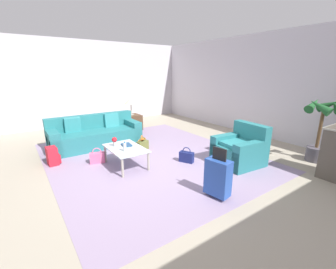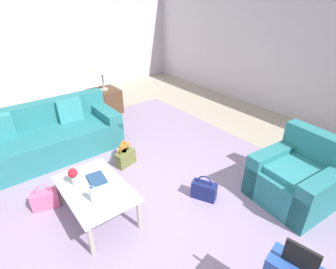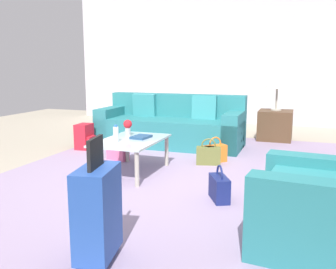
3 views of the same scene
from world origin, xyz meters
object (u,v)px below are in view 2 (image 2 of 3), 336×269
object	(u,v)px
handbag_pink	(45,199)
handbag_navy	(204,190)
armchair	(298,179)
handbag_orange	(124,153)
table_lamp	(101,68)
coffee_table	(95,191)
coffee_table_book	(97,179)
couch	(43,139)
flower_vase	(73,175)
side_table	(105,101)
handbag_olive	(125,158)
water_bottle	(93,194)

from	to	relation	value
handbag_pink	handbag_navy	xyz separation A→B (m)	(1.11, 1.68, 0.00)
armchair	handbag_navy	bearing A→B (deg)	-127.38
handbag_orange	table_lamp	bearing A→B (deg)	161.48
armchair	coffee_table	xyz separation A→B (m)	(-1.31, -2.17, 0.07)
coffee_table_book	handbag_navy	world-z (taller)	coffee_table_book
couch	armchair	bearing A→B (deg)	36.22
flower_vase	side_table	xyz separation A→B (m)	(-2.58, 1.65, -0.28)
armchair	coffee_table_book	bearing A→B (deg)	-124.32
handbag_olive	handbag_navy	size ratio (longest dim) A/B	1.00
water_bottle	table_lamp	bearing A→B (deg)	151.93
coffee_table	table_lamp	world-z (taller)	table_lamp
armchair	coffee_table	size ratio (longest dim) A/B	0.94
coffee_table	handbag_olive	distance (m)	1.09
handbag_orange	handbag_olive	bearing A→B (deg)	-21.59
coffee_table_book	handbag_olive	distance (m)	0.98
flower_vase	handbag_orange	xyz separation A→B (m)	(-0.64, 1.00, -0.42)
handbag_orange	coffee_table_book	bearing A→B (deg)	-46.24
armchair	handbag_olive	world-z (taller)	armchair
table_lamp	water_bottle	bearing A→B (deg)	-28.07
armchair	side_table	world-z (taller)	armchair
water_bottle	flower_vase	bearing A→B (deg)	-173.21
coffee_table	armchair	bearing A→B (deg)	58.94
table_lamp	handbag_orange	size ratio (longest dim) A/B	1.66
table_lamp	handbag_navy	size ratio (longest dim) A/B	1.66
coffee_table_book	water_bottle	bearing A→B (deg)	-22.95
armchair	table_lamp	world-z (taller)	table_lamp
coffee_table	handbag_olive	size ratio (longest dim) A/B	2.91
handbag_olive	couch	bearing A→B (deg)	-140.37
flower_vase	handbag_pink	bearing A→B (deg)	-134.76
handbag_pink	handbag_orange	distance (m)	1.35
coffee_table_book	handbag_olive	xyz separation A→B (m)	(-0.59, 0.71, -0.31)
table_lamp	handbag_orange	world-z (taller)	table_lamp
armchair	handbag_olive	xyz separation A→B (m)	(-2.02, -1.38, -0.17)
handbag_pink	handbag_navy	size ratio (longest dim) A/B	1.00
couch	flower_vase	size ratio (longest dim) A/B	11.52
water_bottle	handbag_navy	bearing A→B (deg)	73.96
handbag_orange	handbag_navy	distance (m)	1.48
couch	handbag_olive	size ratio (longest dim) A/B	6.60
armchair	coffee_table	distance (m)	2.53
coffee_table_book	table_lamp	size ratio (longest dim) A/B	0.42
side_table	handbag_pink	xyz separation A→B (m)	(2.27, -1.96, -0.13)
side_table	handbag_orange	bearing A→B (deg)	-18.52
handbag_olive	handbag_navy	bearing A→B (deg)	18.15
coffee_table	handbag_olive	bearing A→B (deg)	132.01
couch	handbag_orange	size ratio (longest dim) A/B	6.60
armchair	handbag_orange	xyz separation A→B (m)	(-2.16, -1.32, -0.17)
coffee_table	water_bottle	xyz separation A→B (m)	(0.20, -0.10, 0.15)
couch	flower_vase	world-z (taller)	couch
coffee_table	handbag_navy	xyz separation A→B (m)	(0.58, 1.22, -0.24)
coffee_table	water_bottle	size ratio (longest dim) A/B	5.11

